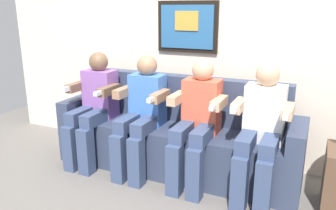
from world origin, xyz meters
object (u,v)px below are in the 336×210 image
Objects in this scene: person_right_center at (197,119)px; person_rightmost at (261,128)px; couch at (176,139)px; person_leftmost at (94,104)px; person_left_center at (142,111)px.

person_right_center is 1.00× the size of person_rightmost.
person_leftmost reaches higher than couch.
person_rightmost is at bearing -0.05° from person_right_center.
person_rightmost is (0.82, -0.17, 0.29)m from couch.
person_leftmost is 1.09m from person_right_center.
person_left_center is (-0.27, -0.17, 0.29)m from couch.
person_right_center is at bearing 179.95° from person_rightmost.
person_rightmost is (0.55, -0.00, 0.00)m from person_right_center.
person_leftmost is 1.64m from person_rightmost.
couch is at bearing 148.41° from person_right_center.
person_right_center is (0.27, -0.17, 0.29)m from couch.
person_left_center is 1.09m from person_rightmost.
person_leftmost and person_right_center have the same top height.
person_leftmost and person_left_center have the same top height.
person_right_center is 0.55m from person_rightmost.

